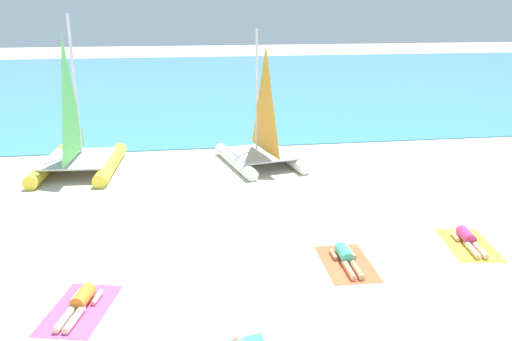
# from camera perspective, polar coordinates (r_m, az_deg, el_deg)

# --- Properties ---
(ground_plane) EXTENTS (120.00, 120.00, 0.00)m
(ground_plane) POSITION_cam_1_polar(r_m,az_deg,el_deg) (19.32, -1.96, 0.42)
(ground_plane) COLOR beige
(ocean_water) EXTENTS (120.00, 40.00, 0.05)m
(ocean_water) POSITION_cam_1_polar(r_m,az_deg,el_deg) (41.43, -5.82, 9.61)
(ocean_water) COLOR teal
(ocean_water) RESTS_ON ground
(sailboat_white) EXTENTS (3.10, 4.15, 4.89)m
(sailboat_white) POSITION_cam_1_polar(r_m,az_deg,el_deg) (19.37, 0.57, 2.71)
(sailboat_white) COLOR white
(sailboat_white) RESTS_ON ground
(sailboat_yellow) EXTENTS (2.95, 4.34, 5.42)m
(sailboat_yellow) POSITION_cam_1_polar(r_m,az_deg,el_deg) (19.54, -18.81, 2.14)
(sailboat_yellow) COLOR yellow
(sailboat_yellow) RESTS_ON ground
(towel_leftmost) EXTENTS (1.53, 2.11, 0.01)m
(towel_leftmost) POSITION_cam_1_polar(r_m,az_deg,el_deg) (11.16, -18.58, -14.09)
(towel_leftmost) COLOR #D84C99
(towel_leftmost) RESTS_ON ground
(sunbather_leftmost) EXTENTS (0.76, 1.55, 0.30)m
(sunbather_leftmost) POSITION_cam_1_polar(r_m,az_deg,el_deg) (11.15, -18.51, -13.37)
(sunbather_leftmost) COLOR orange
(sunbather_leftmost) RESTS_ON towel_leftmost
(towel_center_right) EXTENTS (1.15, 1.93, 0.01)m
(towel_center_right) POSITION_cam_1_polar(r_m,az_deg,el_deg) (12.45, 9.82, -9.90)
(towel_center_right) COLOR #EA5933
(towel_center_right) RESTS_ON ground
(sunbather_center_right) EXTENTS (0.55, 1.56, 0.30)m
(sunbather_center_right) POSITION_cam_1_polar(r_m,az_deg,el_deg) (12.45, 9.76, -9.25)
(sunbather_center_right) COLOR #3FB28C
(sunbather_center_right) RESTS_ON towel_center_right
(towel_rightmost) EXTENTS (1.38, 2.05, 0.01)m
(towel_rightmost) POSITION_cam_1_polar(r_m,az_deg,el_deg) (14.17, 22.07, -7.47)
(towel_rightmost) COLOR yellow
(towel_rightmost) RESTS_ON ground
(sunbather_rightmost) EXTENTS (0.65, 1.57, 0.30)m
(sunbather_rightmost) POSITION_cam_1_polar(r_m,az_deg,el_deg) (14.18, 22.03, -6.90)
(sunbather_rightmost) COLOR #D83372
(sunbather_rightmost) RESTS_ON towel_rightmost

